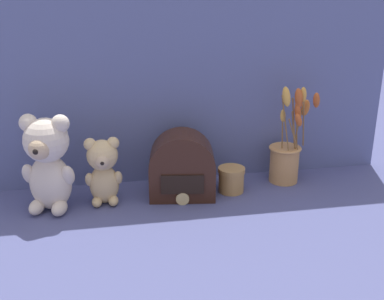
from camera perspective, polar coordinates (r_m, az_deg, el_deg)
ground_plane at (r=1.45m, az=0.14°, el=-5.80°), size 4.00×4.00×0.00m
backdrop_wall at (r=1.51m, az=-1.00°, el=7.18°), size 1.33×0.02×0.59m
teddy_bear_large at (r=1.39m, az=-16.72°, el=-1.31°), size 0.16×0.14×0.28m
teddy_bear_medium at (r=1.41m, az=-10.48°, el=-2.31°), size 0.11×0.10×0.20m
flower_vase at (r=1.56m, az=11.13°, el=-0.43°), size 0.14×0.12×0.32m
vintage_radio at (r=1.43m, az=-1.18°, el=-2.33°), size 0.21×0.15×0.20m
decorative_tin_tall at (r=1.49m, az=4.68°, el=-3.49°), size 0.08×0.08×0.08m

